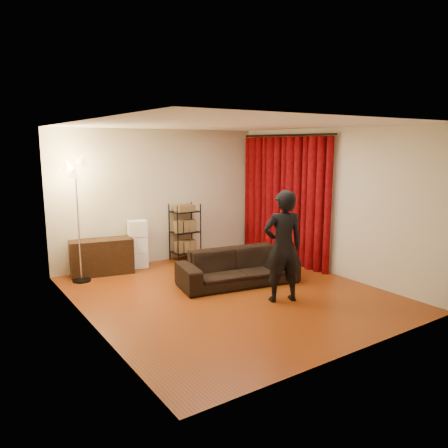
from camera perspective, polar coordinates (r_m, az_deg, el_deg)
floor at (r=7.23m, az=0.67°, el=-9.05°), size 5.00×5.00×0.00m
ceiling at (r=6.82m, az=0.72°, el=12.86°), size 5.00×5.00×0.00m
wall_back at (r=9.05m, az=-8.32°, el=3.60°), size 5.00×0.00×5.00m
wall_front at (r=5.07m, az=16.91°, el=-2.12°), size 5.00×0.00×5.00m
wall_left at (r=5.94m, az=-17.50°, el=-0.36°), size 0.00×5.00×5.00m
wall_right at (r=8.37m, az=13.52°, el=2.86°), size 0.00×5.00×5.00m
curtain_rod at (r=9.03m, az=8.08°, el=11.41°), size 0.04×2.65×0.04m
curtain at (r=9.09m, az=7.77°, el=3.17°), size 0.22×2.65×2.55m
sofa at (r=7.62m, az=1.86°, el=-5.65°), size 2.18×1.17×0.60m
person at (r=6.73m, az=7.70°, el=-2.92°), size 0.74×0.60×1.74m
media_cabinet at (r=8.49m, az=-15.66°, el=-4.14°), size 1.20×0.65×0.66m
storage_boxes at (r=8.75m, az=-11.20°, el=-2.57°), size 0.45×0.39×0.94m
wire_shelf at (r=9.17m, az=-5.11°, el=-1.04°), size 0.64×0.54×1.18m
floor_lamp at (r=7.99m, az=-18.51°, el=0.32°), size 0.47×0.47×2.17m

